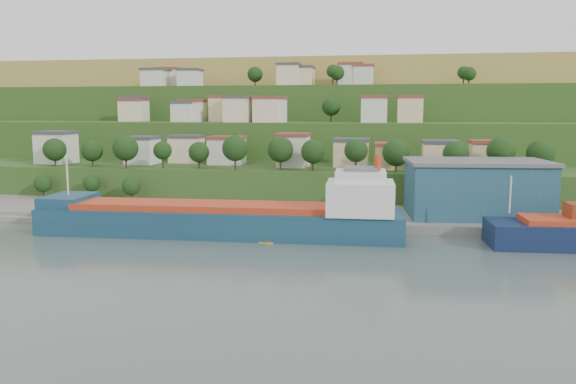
% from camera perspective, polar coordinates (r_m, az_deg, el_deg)
% --- Properties ---
extents(ground, '(500.00, 500.00, 0.00)m').
position_cam_1_polar(ground, '(110.02, -5.91, -5.35)').
color(ground, '#44534C').
rests_on(ground, ground).
extents(quay, '(220.00, 26.00, 4.00)m').
position_cam_1_polar(quay, '(133.77, 5.65, -2.90)').
color(quay, slate).
rests_on(quay, ground).
extents(pebble_beach, '(40.00, 18.00, 2.40)m').
position_cam_1_polar(pebble_beach, '(152.75, -23.88, -2.18)').
color(pebble_beach, slate).
rests_on(pebble_beach, ground).
extents(hillside, '(360.00, 210.93, 96.00)m').
position_cam_1_polar(hillside, '(274.35, 3.56, 2.87)').
color(hillside, '#284719').
rests_on(hillside, ground).
extents(cargo_ship_near, '(76.57, 14.72, 19.58)m').
position_cam_1_polar(cargo_ship_near, '(117.43, -5.93, -2.92)').
color(cargo_ship_near, '#132F4A').
rests_on(cargo_ship_near, ground).
extents(warehouse, '(32.61, 21.76, 12.80)m').
position_cam_1_polar(warehouse, '(134.21, 18.56, 0.39)').
color(warehouse, '#204E61').
rests_on(warehouse, quay).
extents(caravan, '(5.89, 3.10, 2.62)m').
position_cam_1_polar(caravan, '(152.27, -22.24, -1.16)').
color(caravan, white).
rests_on(caravan, pebble_beach).
extents(dinghy, '(4.28, 2.75, 0.80)m').
position_cam_1_polar(dinghy, '(141.85, -19.16, -2.03)').
color(dinghy, silver).
rests_on(dinghy, pebble_beach).
extents(kayak_orange, '(3.59, 1.24, 0.88)m').
position_cam_1_polar(kayak_orange, '(114.20, -6.39, -4.72)').
color(kayak_orange, orange).
rests_on(kayak_orange, ground).
extents(kayak_yellow, '(2.99, 1.05, 0.74)m').
position_cam_1_polar(kayak_yellow, '(110.56, -2.25, -5.13)').
color(kayak_yellow, gold).
rests_on(kayak_yellow, ground).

